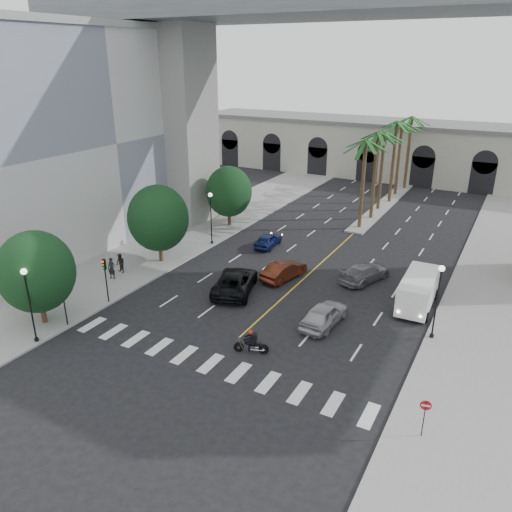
{
  "coord_description": "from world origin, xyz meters",
  "views": [
    {
      "loc": [
        14.94,
        -23.01,
        17.64
      ],
      "look_at": [
        -0.9,
        6.0,
        4.33
      ],
      "focal_mm": 35.0,
      "sensor_mm": 36.0,
      "label": 1
    }
  ],
  "objects": [
    {
      "name": "car_d",
      "position": [
        4.61,
        14.96,
        0.75
      ],
      "size": [
        3.7,
        5.59,
        1.5
      ],
      "primitive_type": "imported",
      "rotation": [
        0.0,
        0.0,
        2.8
      ],
      "color": "slate",
      "rests_on": "ground"
    },
    {
      "name": "pedestrian_a",
      "position": [
        -14.11,
        4.88,
        1.07
      ],
      "size": [
        0.76,
        0.59,
        1.84
      ],
      "primitive_type": "imported",
      "rotation": [
        0.0,
        0.0,
        0.24
      ],
      "color": "black",
      "rests_on": "sidewalk_left"
    },
    {
      "name": "car_c",
      "position": [
        -3.88,
        7.97,
        0.85
      ],
      "size": [
        4.58,
        6.72,
        1.71
      ],
      "primitive_type": "imported",
      "rotation": [
        0.0,
        0.0,
        3.45
      ],
      "color": "black",
      "rests_on": "ground"
    },
    {
      "name": "street_tree_near",
      "position": [
        -13.0,
        -3.0,
        4.02
      ],
      "size": [
        5.2,
        5.2,
        6.89
      ],
      "color": "#382616",
      "rests_on": "ground"
    },
    {
      "name": "motorcycle_rider",
      "position": [
        1.67,
        0.79,
        0.74
      ],
      "size": [
        2.19,
        0.91,
        1.64
      ],
      "rotation": [
        0.0,
        0.0,
        0.33
      ],
      "color": "black",
      "rests_on": "ground"
    },
    {
      "name": "building_left",
      "position": [
        -27.0,
        12.0,
        10.31
      ],
      "size": [
        16.5,
        32.5,
        20.6
      ],
      "color": "silver",
      "rests_on": "ground"
    },
    {
      "name": "palm_d",
      "position": [
        0.15,
        40.0,
        9.65
      ],
      "size": [
        3.2,
        3.2,
        10.9
      ],
      "color": "#47331E",
      "rests_on": "ground"
    },
    {
      "name": "car_a",
      "position": [
        4.35,
        6.33,
        0.81
      ],
      "size": [
        2.29,
        4.92,
        1.63
      ],
      "primitive_type": "imported",
      "rotation": [
        0.0,
        0.0,
        3.06
      ],
      "color": "#9E9DA1",
      "rests_on": "ground"
    },
    {
      "name": "pedestrian_b",
      "position": [
        -14.31,
        6.14,
        1.01
      ],
      "size": [
        0.95,
        0.81,
        1.72
      ],
      "primitive_type": "imported",
      "rotation": [
        0.0,
        0.0,
        -0.21
      ],
      "color": "black",
      "rests_on": "sidewalk_left"
    },
    {
      "name": "do_not_enter_sign",
      "position": [
        12.74,
        -1.9,
        1.64
      ],
      "size": [
        0.55,
        0.15,
        2.26
      ],
      "rotation": [
        0.0,
        0.0,
        0.23
      ],
      "color": "black",
      "rests_on": "ground"
    },
    {
      "name": "street_tree_far",
      "position": [
        -13.0,
        22.0,
        3.9
      ],
      "size": [
        5.04,
        5.04,
        6.68
      ],
      "color": "#382616",
      "rests_on": "ground"
    },
    {
      "name": "lamp_post_right",
      "position": [
        11.4,
        8.0,
        3.22
      ],
      "size": [
        0.4,
        0.4,
        5.35
      ],
      "color": "black",
      "rests_on": "ground"
    },
    {
      "name": "palm_a",
      "position": [
        0.0,
        28.0,
        9.1
      ],
      "size": [
        3.2,
        3.2,
        10.3
      ],
      "color": "#47331E",
      "rests_on": "ground"
    },
    {
      "name": "car_e",
      "position": [
        -6.21,
        18.23,
        0.69
      ],
      "size": [
        1.91,
        4.17,
        1.39
      ],
      "primitive_type": "imported",
      "rotation": [
        0.0,
        0.0,
        3.21
      ],
      "color": "#111B51",
      "rests_on": "ground"
    },
    {
      "name": "traffic_signal_far",
      "position": [
        -11.3,
        1.5,
        2.51
      ],
      "size": [
        0.25,
        0.18,
        3.65
      ],
      "color": "black",
      "rests_on": "ground"
    },
    {
      "name": "palm_e",
      "position": [
        -0.1,
        44.0,
        9.19
      ],
      "size": [
        3.2,
        3.2,
        10.4
      ],
      "color": "#47331E",
      "rests_on": "ground"
    },
    {
      "name": "median",
      "position": [
        0.0,
        38.0,
        0.1
      ],
      "size": [
        2.0,
        24.0,
        0.2
      ],
      "primitive_type": "cube",
      "color": "gray",
      "rests_on": "ground"
    },
    {
      "name": "sidewalk_right",
      "position": [
        15.0,
        15.0,
        0.07
      ],
      "size": [
        8.0,
        100.0,
        0.15
      ],
      "primitive_type": "cube",
      "color": "gray",
      "rests_on": "ground"
    },
    {
      "name": "traffic_signal_near",
      "position": [
        -11.3,
        -2.5,
        2.51
      ],
      "size": [
        0.25,
        0.18,
        3.65
      ],
      "color": "black",
      "rests_on": "ground"
    },
    {
      "name": "palm_f",
      "position": [
        0.2,
        48.0,
        9.46
      ],
      "size": [
        3.2,
        3.2,
        10.7
      ],
      "color": "#47331E",
      "rests_on": "ground"
    },
    {
      "name": "car_b",
      "position": [
        -1.5,
        12.02,
        0.77
      ],
      "size": [
        2.55,
        4.91,
        1.54
      ],
      "primitive_type": "imported",
      "rotation": [
        0.0,
        0.0,
        2.94
      ],
      "color": "#47190E",
      "rests_on": "ground"
    },
    {
      "name": "ground",
      "position": [
        0.0,
        0.0,
        0.0
      ],
      "size": [
        140.0,
        140.0,
        0.0
      ],
      "primitive_type": "plane",
      "color": "black",
      "rests_on": "ground"
    },
    {
      "name": "cargo_van",
      "position": [
        9.5,
        12.17,
        1.39
      ],
      "size": [
        2.49,
        5.92,
        2.5
      ],
      "rotation": [
        0.0,
        0.0,
        0.03
      ],
      "color": "white",
      "rests_on": "ground"
    },
    {
      "name": "pier_building",
      "position": [
        0.0,
        55.0,
        4.27
      ],
      "size": [
        71.0,
        10.5,
        8.5
      ],
      "color": "#B0AD9E",
      "rests_on": "ground"
    },
    {
      "name": "sidewalk_left",
      "position": [
        -15.0,
        15.0,
        0.07
      ],
      "size": [
        8.0,
        100.0,
        0.15
      ],
      "primitive_type": "cube",
      "color": "gray",
      "rests_on": "ground"
    },
    {
      "name": "palm_c",
      "position": [
        -0.2,
        36.0,
        8.91
      ],
      "size": [
        3.2,
        3.2,
        10.1
      ],
      "color": "#47331E",
      "rests_on": "ground"
    },
    {
      "name": "street_tree_mid",
      "position": [
        -13.0,
        10.0,
        4.21
      ],
      "size": [
        5.44,
        5.44,
        7.21
      ],
      "color": "#382616",
      "rests_on": "ground"
    },
    {
      "name": "lamp_post_left_far",
      "position": [
        -11.4,
        16.0,
        3.22
      ],
      "size": [
        0.4,
        0.4,
        5.35
      ],
      "color": "black",
      "rests_on": "ground"
    },
    {
      "name": "bridge",
      "position": [
        3.42,
        22.0,
        18.51
      ],
      "size": [
        75.0,
        13.0,
        26.0
      ],
      "color": "gray",
      "rests_on": "ground"
    },
    {
      "name": "lamp_post_left_near",
      "position": [
        -11.4,
        -5.0,
        3.22
      ],
      "size": [
        0.4,
        0.4,
        5.35
      ],
      "color": "black",
      "rests_on": "ground"
    },
    {
      "name": "palm_b",
      "position": [
        0.1,
        32.0,
        9.37
      ],
      "size": [
        3.2,
        3.2,
        10.6
      ],
      "color": "#47331E",
      "rests_on": "ground"
    }
  ]
}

